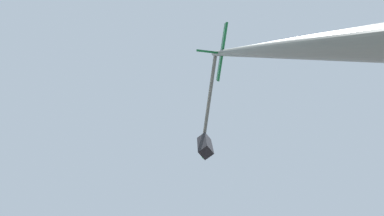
{
  "coord_description": "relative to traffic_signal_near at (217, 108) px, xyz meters",
  "views": [
    {
      "loc": [
        -7.75,
        -6.83,
        1.1
      ],
      "look_at": [
        -7.17,
        -6.36,
        3.7
      ],
      "focal_mm": 17.41,
      "sensor_mm": 36.0,
      "label": 1
    }
  ],
  "objects": [
    {
      "name": "traffic_signal_near",
      "position": [
        0.0,
        0.0,
        0.0
      ],
      "size": [
        2.21,
        2.24,
        6.3
      ],
      "color": "#474C47",
      "rests_on": "ground_plane"
    }
  ]
}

